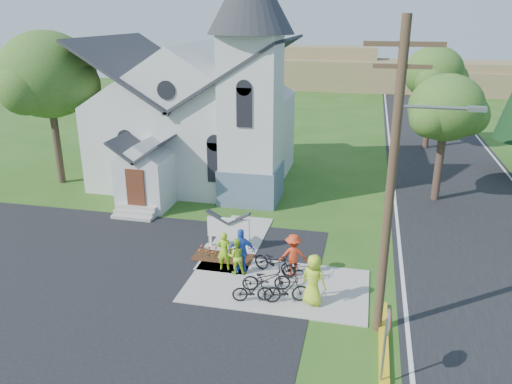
% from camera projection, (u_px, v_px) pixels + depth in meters
% --- Properties ---
extents(ground, '(120.00, 120.00, 0.00)m').
position_uv_depth(ground, '(236.00, 288.00, 19.22)').
color(ground, '#2C5317').
rests_on(ground, ground).
extents(parking_lot, '(20.00, 16.00, 0.02)m').
position_uv_depth(parking_lot, '(44.00, 293.00, 18.85)').
color(parking_lot, black).
rests_on(parking_lot, ground).
extents(road, '(8.00, 90.00, 0.02)m').
position_uv_depth(road, '(455.00, 184.00, 30.89)').
color(road, black).
rests_on(road, ground).
extents(sidewalk, '(7.00, 4.00, 0.05)m').
position_uv_depth(sidewalk, '(277.00, 286.00, 19.36)').
color(sidewalk, '#9C968D').
rests_on(sidewalk, ground).
extents(church, '(12.35, 12.00, 13.00)m').
position_uv_depth(church, '(201.00, 97.00, 30.06)').
color(church, silver).
rests_on(church, ground).
extents(church_sign, '(2.20, 0.40, 1.70)m').
position_uv_depth(church_sign, '(228.00, 228.00, 22.07)').
color(church_sign, '#9C968D').
rests_on(church_sign, ground).
extents(flower_bed, '(2.60, 1.10, 0.07)m').
position_uv_depth(flower_bed, '(223.00, 257.00, 21.57)').
color(flower_bed, '#34190E').
rests_on(flower_bed, ground).
extents(utility_pole, '(3.45, 0.28, 10.00)m').
position_uv_depth(utility_pole, '(394.00, 176.00, 14.90)').
color(utility_pole, '#442D22').
rests_on(utility_pole, ground).
extents(stop_sign, '(0.11, 0.76, 2.48)m').
position_uv_depth(stop_sign, '(387.00, 332.00, 13.63)').
color(stop_sign, gray).
rests_on(stop_sign, ground).
extents(tree_lot_corner, '(5.60, 5.60, 9.15)m').
position_uv_depth(tree_lot_corner, '(48.00, 75.00, 29.11)').
color(tree_lot_corner, '#3C2921').
rests_on(tree_lot_corner, ground).
extents(tree_road_near, '(4.00, 4.00, 7.05)m').
position_uv_depth(tree_road_near, '(446.00, 108.00, 26.70)').
color(tree_road_near, '#3C2921').
rests_on(tree_road_near, ground).
extents(tree_road_mid, '(4.40, 4.40, 7.80)m').
position_uv_depth(tree_road_mid, '(434.00, 73.00, 37.41)').
color(tree_road_mid, '#3C2921').
rests_on(tree_road_mid, ground).
extents(distant_hills, '(61.00, 10.00, 5.60)m').
position_uv_depth(distant_hills, '(364.00, 73.00, 69.48)').
color(distant_hills, olive).
rests_on(distant_hills, ground).
extents(cyclist_0, '(0.66, 0.48, 1.66)m').
position_uv_depth(cyclist_0, '(224.00, 251.00, 20.28)').
color(cyclist_0, '#96CC18').
rests_on(cyclist_0, sidewalk).
extents(bike_0, '(2.02, 1.32, 1.00)m').
position_uv_depth(bike_0, '(275.00, 262.00, 20.08)').
color(bike_0, black).
rests_on(bike_0, sidewalk).
extents(cyclist_1, '(0.85, 0.72, 1.53)m').
position_uv_depth(cyclist_1, '(237.00, 256.00, 20.02)').
color(cyclist_1, '#A2D928').
rests_on(cyclist_1, sidewalk).
extents(bike_1, '(1.55, 0.79, 0.89)m').
position_uv_depth(bike_1, '(252.00, 290.00, 18.12)').
color(bike_1, black).
rests_on(bike_1, sidewalk).
extents(cyclist_2, '(1.18, 0.67, 1.89)m').
position_uv_depth(cyclist_2, '(241.00, 251.00, 20.02)').
color(cyclist_2, blue).
rests_on(cyclist_2, sidewalk).
extents(bike_2, '(1.94, 1.09, 0.96)m').
position_uv_depth(bike_2, '(266.00, 279.00, 18.85)').
color(bike_2, black).
rests_on(bike_2, sidewalk).
extents(cyclist_3, '(1.28, 0.93, 1.77)m').
position_uv_depth(cyclist_3, '(293.00, 255.00, 19.81)').
color(cyclist_3, red).
rests_on(cyclist_3, sidewalk).
extents(bike_3, '(1.75, 0.98, 1.01)m').
position_uv_depth(bike_3, '(286.00, 290.00, 18.05)').
color(bike_3, black).
rests_on(bike_3, sidewalk).
extents(cyclist_4, '(1.10, 0.91, 1.93)m').
position_uv_depth(cyclist_4, '(313.00, 280.00, 17.80)').
color(cyclist_4, '#B9DD29').
rests_on(cyclist_4, sidewalk).
extents(bike_4, '(1.52, 0.53, 0.80)m').
position_uv_depth(bike_4, '(302.00, 269.00, 19.76)').
color(bike_4, black).
rests_on(bike_4, sidewalk).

